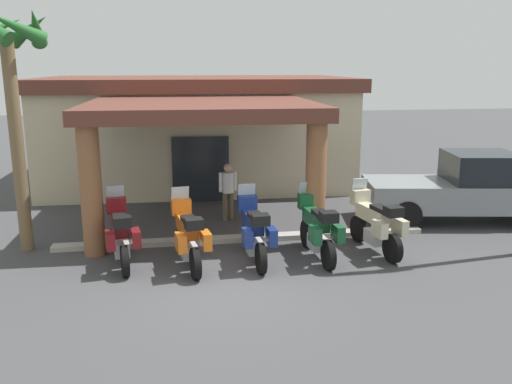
# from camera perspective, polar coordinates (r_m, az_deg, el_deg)

# --- Properties ---
(ground_plane) EXTENTS (80.00, 80.00, 0.00)m
(ground_plane) POSITION_cam_1_polar(r_m,az_deg,el_deg) (10.92, -3.46, -9.87)
(ground_plane) COLOR #424244
(motel_building) EXTENTS (11.16, 12.07, 3.86)m
(motel_building) POSITION_cam_1_polar(r_m,az_deg,el_deg) (20.07, -6.20, 6.66)
(motel_building) COLOR beige
(motel_building) RESTS_ON ground_plane
(motorcycle_maroon) EXTENTS (0.85, 2.20, 1.61)m
(motorcycle_maroon) POSITION_cam_1_polar(r_m,az_deg,el_deg) (12.15, -14.16, -4.31)
(motorcycle_maroon) COLOR black
(motorcycle_maroon) RESTS_ON ground_plane
(motorcycle_orange) EXTENTS (0.82, 2.21, 1.61)m
(motorcycle_orange) POSITION_cam_1_polar(r_m,az_deg,el_deg) (11.74, -7.21, -4.62)
(motorcycle_orange) COLOR black
(motorcycle_orange) RESTS_ON ground_plane
(motorcycle_blue) EXTENTS (0.72, 2.21, 1.61)m
(motorcycle_blue) POSITION_cam_1_polar(r_m,az_deg,el_deg) (11.95, -0.23, -4.20)
(motorcycle_blue) COLOR black
(motorcycle_blue) RESTS_ON ground_plane
(motorcycle_green) EXTENTS (0.72, 2.21, 1.61)m
(motorcycle_green) POSITION_cam_1_polar(r_m,az_deg,el_deg) (12.23, 6.55, -3.88)
(motorcycle_green) COLOR black
(motorcycle_green) RESTS_ON ground_plane
(motorcycle_cream) EXTENTS (0.83, 2.21, 1.61)m
(motorcycle_cream) POSITION_cam_1_polar(r_m,az_deg,el_deg) (12.85, 12.60, -3.26)
(motorcycle_cream) COLOR black
(motorcycle_cream) RESTS_ON ground_plane
(pedestrian) EXTENTS (0.52, 0.32, 1.62)m
(pedestrian) POSITION_cam_1_polar(r_m,az_deg,el_deg) (15.09, -2.99, 0.43)
(pedestrian) COLOR brown
(pedestrian) RESTS_ON ground_plane
(pickup_truck_gray) EXTENTS (5.45, 2.77, 1.95)m
(pickup_truck_gray) POSITION_cam_1_polar(r_m,az_deg,el_deg) (16.07, 21.27, 0.34)
(pickup_truck_gray) COLOR black
(pickup_truck_gray) RESTS_ON ground_plane
(palm_tree_roadside) EXTENTS (1.99, 2.07, 5.62)m
(palm_tree_roadside) POSITION_cam_1_polar(r_m,az_deg,el_deg) (13.34, -24.64, 12.08)
(palm_tree_roadside) COLOR brown
(palm_tree_roadside) RESTS_ON ground_plane
(curb_strip) EXTENTS (9.27, 0.36, 0.12)m
(curb_strip) POSITION_cam_1_polar(r_m,az_deg,el_deg) (13.54, -1.21, -4.91)
(curb_strip) COLOR #ADA89E
(curb_strip) RESTS_ON ground_plane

